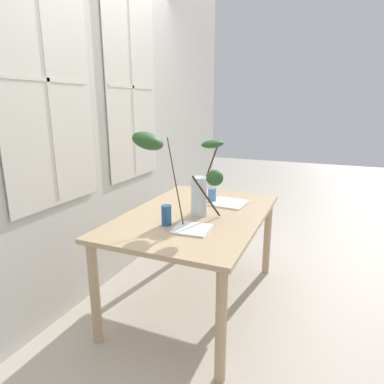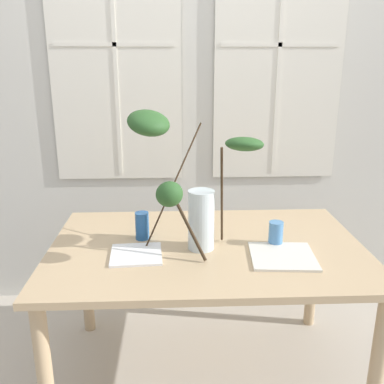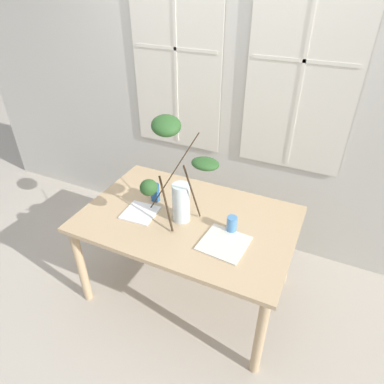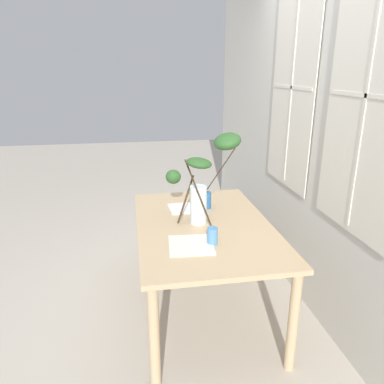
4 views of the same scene
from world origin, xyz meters
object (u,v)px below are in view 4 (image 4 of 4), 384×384
drinking_glass_blue_left (207,200)px  plate_square_right (191,245)px  dining_table (204,235)px  drinking_glass_blue_right (212,236)px  plate_square_left (183,208)px  vase_with_branches (207,173)px

drinking_glass_blue_left → plate_square_right: drinking_glass_blue_left is taller
dining_table → plate_square_right: bearing=-24.5°
drinking_glass_blue_right → plate_square_left: (-0.64, -0.09, -0.05)m
vase_with_branches → plate_square_right: vase_with_branches is taller
vase_with_branches → plate_square_right: bearing=-23.7°
plate_square_left → dining_table: bearing=17.3°
vase_with_branches → drinking_glass_blue_right: vase_with_branches is taller
dining_table → plate_square_right: (0.32, -0.15, 0.09)m
dining_table → plate_square_left: plate_square_left is taller
vase_with_branches → drinking_glass_blue_right: bearing=-6.8°
dining_table → plate_square_left: (-0.32, -0.10, 0.09)m
drinking_glass_blue_left → drinking_glass_blue_right: 0.63m
vase_with_branches → plate_square_left: 0.42m
dining_table → drinking_glass_blue_right: size_ratio=12.97×
plate_square_right → plate_square_left: bearing=175.9°
vase_with_branches → plate_square_left: size_ratio=2.98×
drinking_glass_blue_left → plate_square_left: (-0.02, -0.19, -0.06)m
dining_table → drinking_glass_blue_left: bearing=164.2°
dining_table → plate_square_left: bearing=-162.7°
drinking_glass_blue_left → drinking_glass_blue_right: bearing=-8.7°
vase_with_branches → dining_table: bearing=-21.2°
plate_square_right → drinking_glass_blue_right: bearing=90.3°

